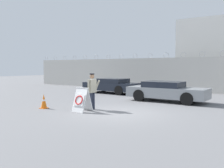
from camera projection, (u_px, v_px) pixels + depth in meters
name	position (u px, v px, depth m)	size (l,w,h in m)	color
ground_plane	(119.00, 113.00, 11.40)	(90.00, 90.00, 0.00)	slate
perimeter_wall	(192.00, 75.00, 20.50)	(36.00, 0.30, 3.35)	beige
building_block	(220.00, 55.00, 23.95)	(6.69, 5.92, 6.49)	silver
barricade_sign	(82.00, 100.00, 11.68)	(0.72, 0.79, 1.14)	white
security_guard	(92.00, 89.00, 12.24)	(0.39, 0.63, 1.78)	#232838
traffic_cone_near	(44.00, 101.00, 12.61)	(0.36, 0.36, 0.72)	orange
parked_car_front_coupe	(111.00, 85.00, 19.89)	(4.53, 2.03, 1.18)	black
parked_car_rear_sedan	(167.00, 91.00, 15.09)	(4.74, 1.92, 1.22)	black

